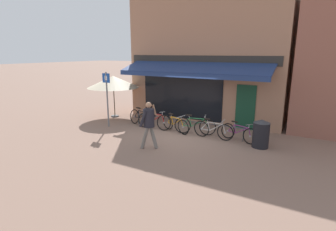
{
  "coord_description": "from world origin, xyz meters",
  "views": [
    {
      "loc": [
        4.95,
        -9.69,
        3.55
      ],
      "look_at": [
        -0.16,
        -0.71,
        1.05
      ],
      "focal_mm": 28.0,
      "sensor_mm": 36.0,
      "label": 1
    }
  ],
  "objects_px": {
    "bicycle_orange": "(175,124)",
    "bicycle_green": "(195,126)",
    "pedestrian_adult": "(149,120)",
    "litter_bin": "(261,133)",
    "bicycle_black": "(141,118)",
    "bicycle_purple": "(239,133)",
    "parking_sign": "(107,94)",
    "cafe_parasol": "(113,82)",
    "bicycle_red": "(154,121)",
    "bicycle_silver": "(213,130)"
  },
  "relations": [
    {
      "from": "bicycle_purple",
      "to": "cafe_parasol",
      "type": "relative_size",
      "value": 0.58
    },
    {
      "from": "pedestrian_adult",
      "to": "litter_bin",
      "type": "distance_m",
      "value": 4.28
    },
    {
      "from": "bicycle_red",
      "to": "bicycle_silver",
      "type": "height_order",
      "value": "bicycle_red"
    },
    {
      "from": "litter_bin",
      "to": "parking_sign",
      "type": "relative_size",
      "value": 0.41
    },
    {
      "from": "bicycle_orange",
      "to": "litter_bin",
      "type": "relative_size",
      "value": 1.53
    },
    {
      "from": "bicycle_green",
      "to": "litter_bin",
      "type": "bearing_deg",
      "value": -20.0
    },
    {
      "from": "bicycle_red",
      "to": "bicycle_green",
      "type": "bearing_deg",
      "value": 2.37
    },
    {
      "from": "bicycle_red",
      "to": "pedestrian_adult",
      "type": "bearing_deg",
      "value": -63.73
    },
    {
      "from": "parking_sign",
      "to": "litter_bin",
      "type": "bearing_deg",
      "value": 5.4
    },
    {
      "from": "cafe_parasol",
      "to": "parking_sign",
      "type": "bearing_deg",
      "value": -57.63
    },
    {
      "from": "bicycle_purple",
      "to": "parking_sign",
      "type": "distance_m",
      "value": 6.33
    },
    {
      "from": "bicycle_black",
      "to": "parking_sign",
      "type": "height_order",
      "value": "parking_sign"
    },
    {
      "from": "pedestrian_adult",
      "to": "bicycle_purple",
      "type": "bearing_deg",
      "value": 40.17
    },
    {
      "from": "bicycle_red",
      "to": "parking_sign",
      "type": "height_order",
      "value": "parking_sign"
    },
    {
      "from": "bicycle_red",
      "to": "bicycle_purple",
      "type": "height_order",
      "value": "bicycle_red"
    },
    {
      "from": "bicycle_black",
      "to": "cafe_parasol",
      "type": "height_order",
      "value": "cafe_parasol"
    },
    {
      "from": "bicycle_silver",
      "to": "bicycle_purple",
      "type": "xyz_separation_m",
      "value": [
        1.02,
        0.25,
        -0.03
      ]
    },
    {
      "from": "bicycle_silver",
      "to": "litter_bin",
      "type": "bearing_deg",
      "value": -0.7
    },
    {
      "from": "bicycle_black",
      "to": "bicycle_purple",
      "type": "bearing_deg",
      "value": 17.09
    },
    {
      "from": "bicycle_green",
      "to": "bicycle_purple",
      "type": "xyz_separation_m",
      "value": [
        1.93,
        0.06,
        -0.04
      ]
    },
    {
      "from": "bicycle_orange",
      "to": "bicycle_green",
      "type": "relative_size",
      "value": 0.93
    },
    {
      "from": "bicycle_black",
      "to": "bicycle_red",
      "type": "relative_size",
      "value": 0.98
    },
    {
      "from": "bicycle_orange",
      "to": "cafe_parasol",
      "type": "relative_size",
      "value": 0.59
    },
    {
      "from": "bicycle_orange",
      "to": "bicycle_silver",
      "type": "height_order",
      "value": "bicycle_silver"
    },
    {
      "from": "pedestrian_adult",
      "to": "cafe_parasol",
      "type": "height_order",
      "value": "cafe_parasol"
    },
    {
      "from": "bicycle_black",
      "to": "litter_bin",
      "type": "distance_m",
      "value": 5.78
    },
    {
      "from": "pedestrian_adult",
      "to": "bicycle_black",
      "type": "bearing_deg",
      "value": 127.93
    },
    {
      "from": "bicycle_silver",
      "to": "pedestrian_adult",
      "type": "bearing_deg",
      "value": -124.94
    },
    {
      "from": "litter_bin",
      "to": "bicycle_black",
      "type": "bearing_deg",
      "value": 177.25
    },
    {
      "from": "bicycle_black",
      "to": "bicycle_purple",
      "type": "distance_m",
      "value": 4.85
    },
    {
      "from": "bicycle_black",
      "to": "bicycle_red",
      "type": "distance_m",
      "value": 0.91
    },
    {
      "from": "bicycle_black",
      "to": "pedestrian_adult",
      "type": "bearing_deg",
      "value": -32.69
    },
    {
      "from": "bicycle_orange",
      "to": "parking_sign",
      "type": "height_order",
      "value": "parking_sign"
    },
    {
      "from": "bicycle_green",
      "to": "bicycle_silver",
      "type": "xyz_separation_m",
      "value": [
        0.91,
        -0.18,
        -0.02
      ]
    },
    {
      "from": "bicycle_red",
      "to": "bicycle_orange",
      "type": "height_order",
      "value": "bicycle_red"
    },
    {
      "from": "bicycle_black",
      "to": "bicycle_green",
      "type": "bearing_deg",
      "value": 16.27
    },
    {
      "from": "pedestrian_adult",
      "to": "cafe_parasol",
      "type": "distance_m",
      "value": 5.63
    },
    {
      "from": "bicycle_orange",
      "to": "bicycle_silver",
      "type": "distance_m",
      "value": 1.83
    },
    {
      "from": "bicycle_orange",
      "to": "bicycle_green",
      "type": "height_order",
      "value": "bicycle_green"
    },
    {
      "from": "bicycle_orange",
      "to": "pedestrian_adult",
      "type": "height_order",
      "value": "pedestrian_adult"
    },
    {
      "from": "bicycle_black",
      "to": "bicycle_silver",
      "type": "relative_size",
      "value": 0.99
    },
    {
      "from": "bicycle_orange",
      "to": "pedestrian_adult",
      "type": "xyz_separation_m",
      "value": [
        0.13,
        -2.33,
        0.72
      ]
    },
    {
      "from": "bicycle_red",
      "to": "bicycle_purple",
      "type": "xyz_separation_m",
      "value": [
        3.96,
        0.22,
        -0.04
      ]
    },
    {
      "from": "litter_bin",
      "to": "pedestrian_adult",
      "type": "bearing_deg",
      "value": -148.74
    },
    {
      "from": "cafe_parasol",
      "to": "pedestrian_adult",
      "type": "bearing_deg",
      "value": -35.9
    },
    {
      "from": "bicycle_silver",
      "to": "bicycle_red",
      "type": "bearing_deg",
      "value": -178.82
    },
    {
      "from": "bicycle_orange",
      "to": "pedestrian_adult",
      "type": "relative_size",
      "value": 0.93
    },
    {
      "from": "bicycle_silver",
      "to": "bicycle_purple",
      "type": "relative_size",
      "value": 1.07
    },
    {
      "from": "parking_sign",
      "to": "pedestrian_adult",
      "type": "bearing_deg",
      "value": -24.24
    },
    {
      "from": "litter_bin",
      "to": "cafe_parasol",
      "type": "bearing_deg",
      "value": 172.57
    }
  ]
}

